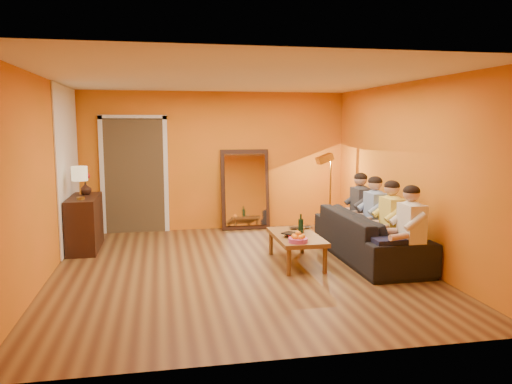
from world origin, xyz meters
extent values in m
cube|color=brown|center=(0.00, 0.00, 0.00)|extent=(5.00, 5.50, 0.00)
cube|color=white|center=(0.00, 0.00, 2.60)|extent=(5.00, 5.50, 0.00)
cube|color=orange|center=(0.00, 2.75, 1.30)|extent=(5.00, 0.00, 2.60)
cube|color=orange|center=(-2.50, 0.00, 1.30)|extent=(0.00, 5.50, 2.60)
cube|color=orange|center=(2.50, 0.00, 1.30)|extent=(0.00, 5.50, 2.60)
cube|color=white|center=(-2.48, 1.75, 1.30)|extent=(0.02, 1.90, 2.58)
cube|color=#3F2D19|center=(-1.50, 2.83, 1.05)|extent=(1.06, 0.30, 2.10)
cube|color=white|center=(-2.07, 2.71, 1.05)|extent=(0.08, 0.06, 2.20)
cube|color=white|center=(-0.93, 2.71, 1.05)|extent=(0.08, 0.06, 2.20)
cube|color=white|center=(-1.50, 2.71, 2.12)|extent=(1.22, 0.06, 0.08)
cube|color=black|center=(0.55, 2.63, 0.76)|extent=(0.92, 0.27, 1.51)
cube|color=white|center=(0.55, 2.59, 0.76)|extent=(0.78, 0.21, 1.35)
cube|color=black|center=(-2.24, 1.55, 0.42)|extent=(0.44, 1.18, 0.85)
imported|color=black|center=(2.00, 0.14, 0.35)|extent=(2.40, 0.94, 0.70)
cylinder|color=black|center=(0.91, 0.05, 0.58)|extent=(0.07, 0.07, 0.31)
imported|color=#B27F3F|center=(0.98, 0.22, 0.46)|extent=(0.11, 0.11, 0.09)
imported|color=black|center=(1.04, 0.45, 0.43)|extent=(0.35, 0.23, 0.03)
imported|color=black|center=(0.68, -0.10, 0.43)|extent=(0.22, 0.27, 0.02)
imported|color=red|center=(0.69, -0.09, 0.45)|extent=(0.21, 0.27, 0.02)
imported|color=black|center=(0.68, -0.11, 0.47)|extent=(0.30, 0.31, 0.02)
imported|color=black|center=(-2.24, 1.80, 0.95)|extent=(0.19, 0.19, 0.20)
camera|label=1|loc=(-1.03, -6.66, 1.99)|focal=35.00mm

